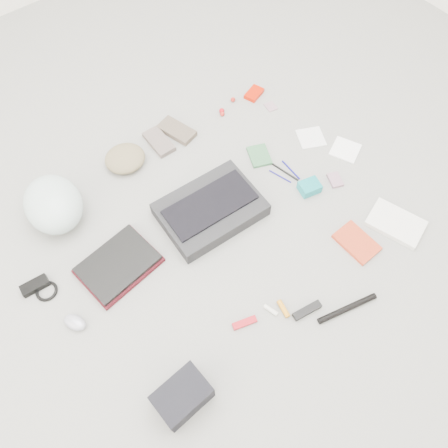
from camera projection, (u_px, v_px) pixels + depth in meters
ground_plane at (224, 230)px, 1.90m from camera, size 4.00×4.00×0.00m
messenger_bag at (210, 209)px, 1.91m from camera, size 0.45×0.34×0.07m
bag_flap at (210, 204)px, 1.88m from camera, size 0.40×0.20×0.01m
laptop_sleeve at (119, 266)px, 1.81m from camera, size 0.33×0.27×0.02m
laptop at (118, 264)px, 1.79m from camera, size 0.32×0.25×0.02m
bike_helmet at (53, 204)px, 1.86m from camera, size 0.28×0.33×0.18m
beanie at (125, 158)px, 2.06m from camera, size 0.22×0.22×0.07m
mitten_left at (159, 142)px, 2.13m from camera, size 0.09×0.18×0.03m
mitten_right at (177, 131)px, 2.17m from camera, size 0.14×0.20×0.03m
power_brick at (35, 286)px, 1.76m from camera, size 0.11×0.06×0.03m
cable_coil at (47, 291)px, 1.76m from camera, size 0.11×0.11×0.01m
mouse at (75, 322)px, 1.68m from camera, size 0.09×0.11×0.04m
camera_bag at (182, 396)px, 1.51m from camera, size 0.19×0.14×0.12m
multitool at (245, 323)px, 1.69m from camera, size 0.10×0.05×0.02m
toiletry_tube_white at (271, 310)px, 1.71m from camera, size 0.03×0.06×0.02m
toiletry_tube_orange at (283, 309)px, 1.72m from camera, size 0.04×0.08×0.02m
u_lock at (307, 310)px, 1.71m from camera, size 0.12×0.05×0.02m
bike_pump at (347, 308)px, 1.71m from camera, size 0.26×0.09×0.02m
book_red at (357, 242)px, 1.86m from camera, size 0.12×0.18×0.02m
book_white at (396, 223)px, 1.91m from camera, size 0.22×0.27×0.02m
notepad at (259, 156)px, 2.10m from camera, size 0.14×0.15×0.01m
pen_blue at (280, 176)px, 2.04m from camera, size 0.04×0.12×0.01m
pen_black at (285, 172)px, 2.05m from camera, size 0.04×0.16×0.01m
pen_navy at (291, 170)px, 2.06m from camera, size 0.02×0.13×0.01m
accordion_wallet at (309, 187)px, 1.99m from camera, size 0.11×0.09×0.05m
card_deck at (335, 180)px, 2.03m from camera, size 0.08×0.09×0.01m
napkin_top at (311, 138)px, 2.16m from camera, size 0.17×0.17×0.01m
napkin_bottom at (345, 150)px, 2.12m from camera, size 0.17×0.17×0.01m
lollipop_a at (222, 114)px, 2.23m from camera, size 0.03×0.03×0.02m
lollipop_b at (222, 111)px, 2.24m from camera, size 0.04×0.04×0.03m
lollipop_c at (233, 100)px, 2.28m from camera, size 0.03×0.03×0.02m
altoids_tin at (254, 93)px, 2.30m from camera, size 0.12×0.09×0.02m
stamp_sheet at (271, 107)px, 2.27m from camera, size 0.06×0.07×0.00m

